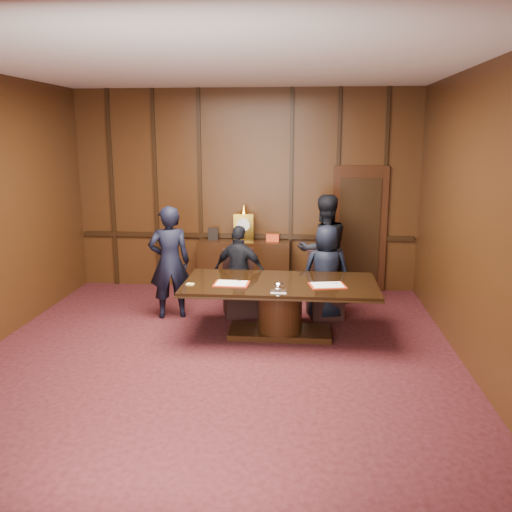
% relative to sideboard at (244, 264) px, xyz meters
% --- Properties ---
extents(room, '(7.00, 7.04, 3.50)m').
position_rel_sideboard_xyz_m(room, '(0.07, -3.12, 1.24)').
color(room, black).
rests_on(room, ground).
extents(sideboard, '(1.60, 0.45, 1.54)m').
position_rel_sideboard_xyz_m(sideboard, '(0.00, 0.00, 0.00)').
color(sideboard, black).
rests_on(sideboard, ground).
extents(conference_table, '(2.62, 1.32, 0.76)m').
position_rel_sideboard_xyz_m(conference_table, '(0.73, -2.16, 0.02)').
color(conference_table, black).
rests_on(conference_table, ground).
extents(folder_left, '(0.47, 0.35, 0.02)m').
position_rel_sideboard_xyz_m(folder_left, '(0.09, -2.32, 0.28)').
color(folder_left, '#B12810').
rests_on(folder_left, conference_table).
extents(folder_right, '(0.51, 0.41, 0.02)m').
position_rel_sideboard_xyz_m(folder_right, '(1.36, -2.29, 0.28)').
color(folder_right, '#B12810').
rests_on(folder_right, conference_table).
extents(inkstand, '(0.20, 0.14, 0.12)m').
position_rel_sideboard_xyz_m(inkstand, '(0.73, -2.61, 0.33)').
color(inkstand, white).
rests_on(inkstand, conference_table).
extents(notepad, '(0.11, 0.09, 0.01)m').
position_rel_sideboard_xyz_m(notepad, '(-0.46, -2.39, 0.28)').
color(notepad, '#FADE7A').
rests_on(notepad, conference_table).
extents(chair_left, '(0.59, 0.59, 0.99)m').
position_rel_sideboard_xyz_m(chair_left, '(0.08, -1.29, -0.19)').
color(chair_left, black).
rests_on(chair_left, ground).
extents(chair_right, '(0.57, 0.57, 0.99)m').
position_rel_sideboard_xyz_m(chair_right, '(1.38, -1.29, -0.19)').
color(chair_right, black).
rests_on(chair_right, ground).
extents(signatory_left, '(0.88, 0.55, 1.39)m').
position_rel_sideboard_xyz_m(signatory_left, '(0.08, -1.36, 0.21)').
color(signatory_left, black).
rests_on(signatory_left, ground).
extents(signatory_right, '(0.72, 0.48, 1.43)m').
position_rel_sideboard_xyz_m(signatory_right, '(1.38, -1.36, 0.23)').
color(signatory_right, black).
rests_on(signatory_right, ground).
extents(witness_left, '(0.72, 0.58, 1.70)m').
position_rel_sideboard_xyz_m(witness_left, '(-0.95, -1.52, 0.36)').
color(witness_left, black).
rests_on(witness_left, ground).
extents(witness_right, '(1.05, 0.93, 1.79)m').
position_rel_sideboard_xyz_m(witness_right, '(1.37, -0.58, 0.41)').
color(witness_right, black).
rests_on(witness_right, ground).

